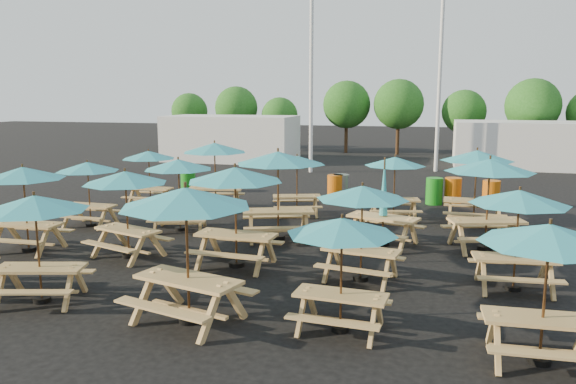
% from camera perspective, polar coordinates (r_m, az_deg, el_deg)
% --- Properties ---
extents(ground, '(120.00, 120.00, 0.00)m').
position_cam_1_polar(ground, '(16.35, -1.33, -4.67)').
color(ground, black).
rests_on(ground, ground).
extents(picnic_unit_1, '(2.19, 2.19, 2.28)m').
position_cam_1_polar(picnic_unit_1, '(16.13, -25.31, 1.35)').
color(picnic_unit_1, tan).
rests_on(picnic_unit_1, ground).
extents(picnic_unit_2, '(1.97, 1.97, 2.06)m').
position_cam_1_polar(picnic_unit_2, '(18.54, -19.69, 2.11)').
color(picnic_unit_2, tan).
rests_on(picnic_unit_2, ground).
extents(picnic_unit_3, '(1.98, 1.98, 2.08)m').
position_cam_1_polar(picnic_unit_3, '(21.32, -13.97, 3.39)').
color(picnic_unit_3, tan).
rests_on(picnic_unit_3, ground).
extents(picnic_unit_4, '(2.52, 2.52, 2.19)m').
position_cam_1_polar(picnic_unit_4, '(12.00, -24.32, -1.56)').
color(picnic_unit_4, tan).
rests_on(picnic_unit_4, ground).
extents(picnic_unit_5, '(2.67, 2.67, 2.24)m').
position_cam_1_polar(picnic_unit_5, '(14.59, -16.19, 0.99)').
color(picnic_unit_5, tan).
rests_on(picnic_unit_5, ground).
extents(picnic_unit_6, '(2.55, 2.55, 2.21)m').
position_cam_1_polar(picnic_unit_6, '(17.20, -11.08, 2.39)').
color(picnic_unit_6, tan).
rests_on(picnic_unit_6, ground).
extents(picnic_unit_7, '(2.72, 2.72, 2.45)m').
position_cam_1_polar(picnic_unit_7, '(20.09, -7.46, 4.13)').
color(picnic_unit_7, tan).
rests_on(picnic_unit_7, ground).
extents(picnic_unit_8, '(2.91, 2.91, 2.52)m').
position_cam_1_polar(picnic_unit_8, '(10.05, -10.34, -1.25)').
color(picnic_unit_8, tan).
rests_on(picnic_unit_8, ground).
extents(picnic_unit_9, '(2.44, 2.44, 2.45)m').
position_cam_1_polar(picnic_unit_9, '(13.28, -5.39, 1.26)').
color(picnic_unit_9, tan).
rests_on(picnic_unit_9, ground).
extents(picnic_unit_10, '(3.07, 3.07, 2.56)m').
position_cam_1_polar(picnic_unit_10, '(15.78, -1.03, 3.02)').
color(picnic_unit_10, tan).
rests_on(picnic_unit_10, ground).
extents(picnic_unit_11, '(2.45, 2.45, 2.08)m').
position_cam_1_polar(picnic_unit_11, '(19.04, 0.92, 2.93)').
color(picnic_unit_11, tan).
rests_on(picnic_unit_11, ground).
extents(picnic_unit_12, '(2.08, 2.08, 2.05)m').
position_cam_1_polar(picnic_unit_12, '(9.64, 5.49, -4.09)').
color(picnic_unit_12, tan).
rests_on(picnic_unit_12, ground).
extents(picnic_unit_13, '(2.36, 2.36, 2.17)m').
position_cam_1_polar(picnic_unit_13, '(12.35, 7.56, -0.56)').
color(picnic_unit_13, tan).
rests_on(picnic_unit_13, ground).
extents(picnic_unit_14, '(2.33, 2.17, 2.44)m').
position_cam_1_polar(picnic_unit_14, '(15.56, 9.67, -1.77)').
color(picnic_unit_14, tan).
rests_on(picnic_unit_14, ground).
extents(picnic_unit_15, '(2.37, 2.37, 2.12)m').
position_cam_1_polar(picnic_unit_15, '(18.67, 10.82, 2.74)').
color(picnic_unit_15, tan).
rests_on(picnic_unit_15, ground).
extents(picnic_unit_16, '(2.18, 2.18, 2.23)m').
position_cam_1_polar(picnic_unit_16, '(9.26, 25.00, -4.59)').
color(picnic_unit_16, tan).
rests_on(picnic_unit_16, ground).
extents(picnic_unit_17, '(2.22, 2.22, 2.18)m').
position_cam_1_polar(picnic_unit_17, '(12.58, 22.43, -0.99)').
color(picnic_unit_17, tan).
rests_on(picnic_unit_17, ground).
extents(picnic_unit_18, '(2.90, 2.90, 2.48)m').
position_cam_1_polar(picnic_unit_18, '(15.58, 19.80, 2.09)').
color(picnic_unit_18, tan).
rests_on(picnic_unit_18, ground).
extents(picnic_unit_19, '(2.34, 2.34, 2.41)m').
position_cam_1_polar(picnic_unit_19, '(18.59, 18.64, 3.14)').
color(picnic_unit_19, tan).
rests_on(picnic_unit_19, ground).
extents(waste_bin_0, '(0.63, 0.63, 1.01)m').
position_cam_1_polar(waste_bin_0, '(24.26, -10.11, 1.17)').
color(waste_bin_0, '#178218').
rests_on(waste_bin_0, ground).
extents(waste_bin_1, '(0.63, 0.63, 1.01)m').
position_cam_1_polar(waste_bin_1, '(22.07, 4.83, 0.44)').
color(waste_bin_1, '#CD5D0C').
rests_on(waste_bin_1, ground).
extents(waste_bin_2, '(0.63, 0.63, 1.01)m').
position_cam_1_polar(waste_bin_2, '(22.22, 5.41, 0.49)').
color(waste_bin_2, gray).
rests_on(waste_bin_2, ground).
extents(waste_bin_3, '(0.63, 0.63, 1.01)m').
position_cam_1_polar(waste_bin_3, '(21.93, 14.63, 0.09)').
color(waste_bin_3, '#178218').
rests_on(waste_bin_3, ground).
extents(waste_bin_4, '(0.63, 0.63, 1.01)m').
position_cam_1_polar(waste_bin_4, '(22.15, 16.40, 0.10)').
color(waste_bin_4, '#CD5D0C').
rests_on(waste_bin_4, ground).
extents(waste_bin_5, '(0.63, 0.63, 1.01)m').
position_cam_1_polar(waste_bin_5, '(21.87, 19.93, -0.21)').
color(waste_bin_5, '#CD5D0C').
rests_on(waste_bin_5, ground).
extents(mast_0, '(0.20, 0.20, 12.00)m').
position_cam_1_polar(mast_0, '(29.96, 2.39, 13.48)').
color(mast_0, silver).
rests_on(mast_0, ground).
extents(mast_1, '(0.20, 0.20, 12.00)m').
position_cam_1_polar(mast_1, '(31.27, 15.24, 13.00)').
color(mast_1, silver).
rests_on(mast_1, ground).
extents(event_tent_0, '(8.00, 4.00, 2.80)m').
position_cam_1_polar(event_tent_0, '(35.54, -5.81, 5.45)').
color(event_tent_0, silver).
rests_on(event_tent_0, ground).
extents(event_tent_1, '(7.00, 4.00, 2.60)m').
position_cam_1_polar(event_tent_1, '(34.64, 22.33, 4.48)').
color(event_tent_1, silver).
rests_on(event_tent_1, ground).
extents(tree_0, '(2.80, 2.80, 4.24)m').
position_cam_1_polar(tree_0, '(44.48, -9.98, 8.07)').
color(tree_0, '#382314').
rests_on(tree_0, ground).
extents(tree_1, '(3.11, 3.11, 4.72)m').
position_cam_1_polar(tree_1, '(41.59, -5.28, 8.51)').
color(tree_1, '#382314').
rests_on(tree_1, ground).
extents(tree_2, '(2.59, 2.59, 3.93)m').
position_cam_1_polar(tree_2, '(40.35, -0.86, 7.76)').
color(tree_2, '#382314').
rests_on(tree_2, ground).
extents(tree_3, '(3.36, 3.36, 5.09)m').
position_cam_1_polar(tree_3, '(40.40, 5.98, 8.82)').
color(tree_3, '#382314').
rests_on(tree_3, ground).
extents(tree_4, '(3.41, 3.41, 5.17)m').
position_cam_1_polar(tree_4, '(39.55, 11.17, 8.74)').
color(tree_4, '#382314').
rests_on(tree_4, ground).
extents(tree_5, '(2.94, 2.94, 4.45)m').
position_cam_1_polar(tree_5, '(39.95, 17.45, 7.79)').
color(tree_5, '#382314').
rests_on(tree_5, ground).
extents(tree_6, '(3.38, 3.38, 5.13)m').
position_cam_1_polar(tree_6, '(38.56, 23.62, 8.04)').
color(tree_6, '#382314').
rests_on(tree_6, ground).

